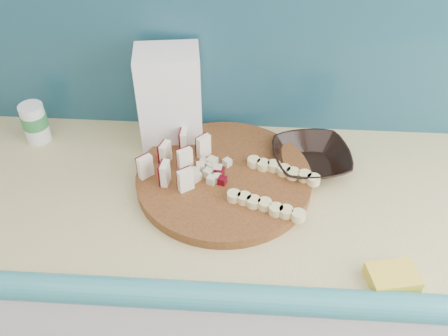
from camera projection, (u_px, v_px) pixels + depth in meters
name	position (u px, v px, depth m)	size (l,w,h in m)	color
kitchen_counter	(220.00, 298.00, 1.52)	(2.20, 0.63, 0.91)	white
backsplash	(226.00, 43.00, 1.27)	(2.20, 0.02, 0.50)	teal
cutting_board	(224.00, 178.00, 1.24)	(0.44, 0.44, 0.03)	#44200E
apple_wedges	(176.00, 159.00, 1.23)	(0.17, 0.19, 0.06)	#F2E2C1
apple_chunks	(214.00, 168.00, 1.23)	(0.07, 0.07, 0.02)	beige
banana_slices	(275.00, 187.00, 1.18)	(0.23, 0.21, 0.02)	#E0CD89
brown_bowl	(311.00, 159.00, 1.28)	(0.20, 0.20, 0.05)	black
flour_bag	(170.00, 99.00, 1.29)	(0.16, 0.11, 0.27)	white
canister	(35.00, 122.00, 1.34)	(0.07, 0.07, 0.11)	white
sponge	(393.00, 277.00, 1.02)	(0.10, 0.07, 0.03)	yellow
banana_peel	(193.00, 172.00, 1.27)	(0.23, 0.20, 0.01)	gold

